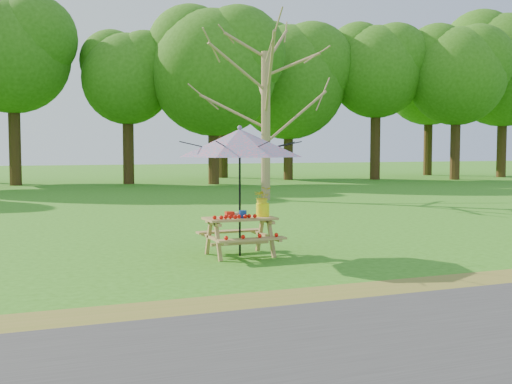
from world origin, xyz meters
name	(u,v)px	position (x,y,z in m)	size (l,w,h in m)	color
ground	(352,253)	(0.00, 0.00, 0.00)	(120.00, 120.00, 0.00)	#2F7015
drygrass_strip	(457,285)	(0.00, -2.80, 0.00)	(120.00, 1.20, 0.01)	olive
treeline	(124,21)	(0.00, 22.00, 8.00)	(60.00, 12.00, 16.00)	#285F10
picnic_table	(240,237)	(-1.94, 0.50, 0.33)	(1.20, 1.32, 0.67)	#A28649
patio_umbrella	(240,143)	(-1.94, 0.50, 1.95)	(2.39, 2.39, 2.25)	black
produce_bins	(236,214)	(-1.99, 0.53, 0.72)	(0.31, 0.44, 0.13)	red
tomatoes_row	(235,217)	(-2.09, 0.32, 0.71)	(0.77, 0.13, 0.07)	red
flower_bucket	(263,201)	(-1.51, 0.50, 0.95)	(0.37, 0.34, 0.52)	#FFFA0D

